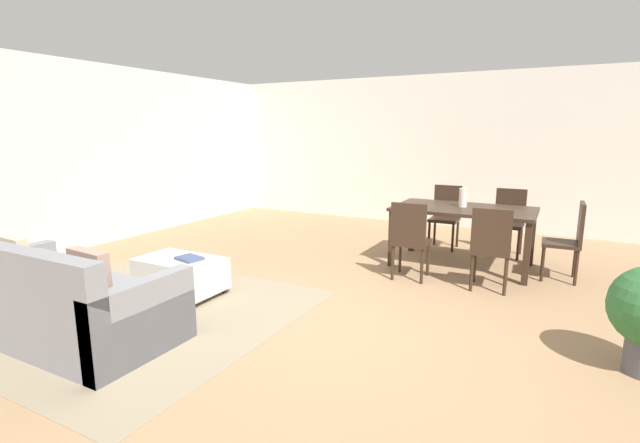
# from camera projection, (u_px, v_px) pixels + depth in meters

# --- Properties ---
(ground_plane) EXTENTS (10.80, 10.80, 0.00)m
(ground_plane) POSITION_uv_depth(u_px,v_px,m) (326.00, 326.00, 4.08)
(ground_plane) COLOR #9E7A56
(wall_back) EXTENTS (9.00, 0.12, 2.70)m
(wall_back) POSITION_uv_depth(u_px,v_px,m) (455.00, 152.00, 8.14)
(wall_back) COLOR silver
(wall_back) RESTS_ON ground_plane
(wall_left) EXTENTS (0.12, 11.00, 2.70)m
(wall_left) POSITION_uv_depth(u_px,v_px,m) (55.00, 157.00, 6.33)
(wall_left) COLOR silver
(wall_left) RESTS_ON ground_plane
(area_rug) EXTENTS (3.00, 2.80, 0.01)m
(area_rug) POSITION_uv_depth(u_px,v_px,m) (132.00, 311.00, 4.40)
(area_rug) COLOR gray
(area_rug) RESTS_ON ground_plane
(couch) EXTENTS (1.98, 0.96, 0.86)m
(couch) POSITION_uv_depth(u_px,v_px,m) (61.00, 304.00, 3.82)
(couch) COLOR gray
(couch) RESTS_ON ground_plane
(ottoman_table) EXTENTS (0.90, 0.55, 0.39)m
(ottoman_table) POSITION_uv_depth(u_px,v_px,m) (181.00, 274.00, 4.84)
(ottoman_table) COLOR silver
(ottoman_table) RESTS_ON ground_plane
(dining_table) EXTENTS (1.70, 0.99, 0.76)m
(dining_table) POSITION_uv_depth(u_px,v_px,m) (463.00, 214.00, 5.78)
(dining_table) COLOR #332319
(dining_table) RESTS_ON ground_plane
(dining_chair_near_left) EXTENTS (0.42, 0.42, 0.92)m
(dining_chair_near_left) POSITION_uv_depth(u_px,v_px,m) (410.00, 236.00, 5.24)
(dining_chair_near_left) COLOR #332319
(dining_chair_near_left) RESTS_ON ground_plane
(dining_chair_near_right) EXTENTS (0.43, 0.43, 0.92)m
(dining_chair_near_right) POSITION_uv_depth(u_px,v_px,m) (491.00, 244.00, 4.87)
(dining_chair_near_right) COLOR #332319
(dining_chair_near_right) RESTS_ON ground_plane
(dining_chair_far_left) EXTENTS (0.40, 0.40, 0.92)m
(dining_chair_far_left) POSITION_uv_depth(u_px,v_px,m) (446.00, 213.00, 6.76)
(dining_chair_far_left) COLOR #332319
(dining_chair_far_left) RESTS_ON ground_plane
(dining_chair_far_right) EXTENTS (0.40, 0.40, 0.92)m
(dining_chair_far_right) POSITION_uv_depth(u_px,v_px,m) (509.00, 218.00, 6.35)
(dining_chair_far_right) COLOR #332319
(dining_chair_far_right) RESTS_ON ground_plane
(dining_chair_head_east) EXTENTS (0.41, 0.41, 0.92)m
(dining_chair_head_east) POSITION_uv_depth(u_px,v_px,m) (570.00, 237.00, 5.23)
(dining_chair_head_east) COLOR #332319
(dining_chair_head_east) RESTS_ON ground_plane
(vase_centerpiece) EXTENTS (0.10, 0.10, 0.24)m
(vase_centerpiece) POSITION_uv_depth(u_px,v_px,m) (463.00, 198.00, 5.79)
(vase_centerpiece) COLOR silver
(vase_centerpiece) RESTS_ON dining_table
(book_on_ottoman) EXTENTS (0.29, 0.25, 0.03)m
(book_on_ottoman) POSITION_uv_depth(u_px,v_px,m) (189.00, 258.00, 4.75)
(book_on_ottoman) COLOR #3F4C72
(book_on_ottoman) RESTS_ON ottoman_table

